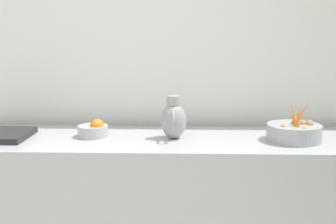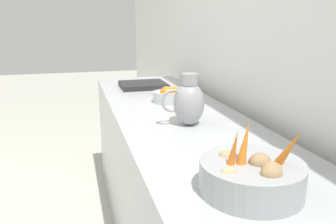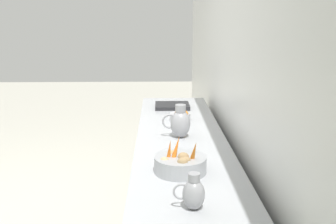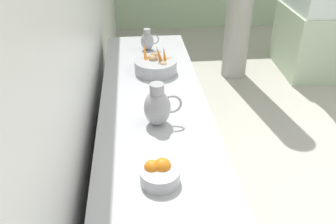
{
  "view_description": "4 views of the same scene",
  "coord_description": "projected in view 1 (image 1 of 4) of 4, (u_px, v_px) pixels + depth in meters",
  "views": [
    {
      "loc": [
        0.98,
        0.31,
        1.47
      ],
      "look_at": [
        -1.45,
        0.24,
        1.03
      ],
      "focal_mm": 46.24,
      "sensor_mm": 36.0,
      "label": 1
    },
    {
      "loc": [
        -0.97,
        1.78,
        1.36
      ],
      "look_at": [
        -1.36,
        0.37,
        0.96
      ],
      "focal_mm": 36.47,
      "sensor_mm": 36.0,
      "label": 2
    },
    {
      "loc": [
        -1.33,
        3.16,
        1.76
      ],
      "look_at": [
        -1.4,
        0.21,
        1.05
      ],
      "focal_mm": 42.48,
      "sensor_mm": 36.0,
      "label": 3
    },
    {
      "loc": [
        -1.61,
        -1.42,
        1.96
      ],
      "look_at": [
        -1.44,
        0.23,
        0.96
      ],
      "focal_mm": 37.75,
      "sensor_mm": 36.0,
      "label": 4
    }
  ],
  "objects": [
    {
      "name": "tile_wall_left",
      "position": [
        252.0,
        29.0,
        2.86
      ],
      "size": [
        0.1,
        8.37,
        3.0
      ],
      "primitive_type": "cube",
      "color": "white",
      "rests_on": "ground_plane"
    },
    {
      "name": "prep_counter",
      "position": [
        175.0,
        207.0,
        2.63
      ],
      "size": [
        0.67,
        2.99,
        0.86
      ],
      "primitive_type": "cube",
      "color": "#ADAFB5",
      "rests_on": "ground_plane"
    },
    {
      "name": "vegetable_colander",
      "position": [
        294.0,
        132.0,
        2.48
      ],
      "size": [
        0.31,
        0.31,
        0.22
      ],
      "color": "#9EA0A5",
      "rests_on": "prep_counter"
    },
    {
      "name": "orange_bowl",
      "position": [
        94.0,
        130.0,
        2.58
      ],
      "size": [
        0.18,
        0.18,
        0.11
      ],
      "color": "#ADAFB5",
      "rests_on": "prep_counter"
    },
    {
      "name": "metal_pitcher_tall",
      "position": [
        174.0,
        119.0,
        2.52
      ],
      "size": [
        0.21,
        0.15,
        0.25
      ],
      "color": "#939399",
      "rests_on": "prep_counter"
    },
    {
      "name": "counter_sink_basin",
      "position": [
        3.0,
        135.0,
        2.55
      ],
      "size": [
        0.34,
        0.3,
        0.04
      ],
      "primitive_type": "cube",
      "color": "#232326",
      "rests_on": "prep_counter"
    }
  ]
}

